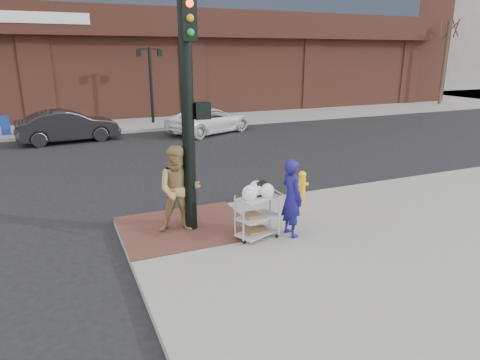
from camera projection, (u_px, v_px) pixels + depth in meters
name	position (u px, v px, depth m)	size (l,w,h in m)	color
ground	(226.00, 245.00, 8.91)	(220.00, 220.00, 0.00)	black
sidewalk_far	(224.00, 93.00, 41.80)	(65.00, 36.00, 0.15)	gray
brick_curb_ramp	(186.00, 227.00, 9.42)	(2.80, 2.40, 0.01)	#543027
filler_block	(405.00, 12.00, 55.02)	(14.00, 20.00, 18.00)	slate
bare_tree_a	(450.00, 18.00, 30.79)	(1.80, 1.80, 7.20)	#382B21
lamp_post	(151.00, 77.00, 23.00)	(1.32, 0.22, 4.00)	black
traffic_signal_pole	(189.00, 105.00, 8.60)	(0.61, 0.51, 5.00)	black
woman_blue	(292.00, 198.00, 8.81)	(0.60, 0.39, 1.64)	navy
pedestrian_tan	(179.00, 189.00, 8.97)	(0.91, 0.71, 1.87)	#9E7C4A
sedan_dark	(68.00, 126.00, 19.06)	(1.51, 4.33, 1.43)	black
minivan_white	(210.00, 120.00, 21.27)	(2.09, 4.54, 1.26)	white
utility_cart	(257.00, 213.00, 8.75)	(0.97, 0.75, 1.20)	#A1A1A6
fire_hydrant	(302.00, 185.00, 11.09)	(0.36, 0.25, 0.77)	#FFB215
newsbox_blue	(5.00, 125.00, 20.02)	(0.38, 0.34, 0.89)	navy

